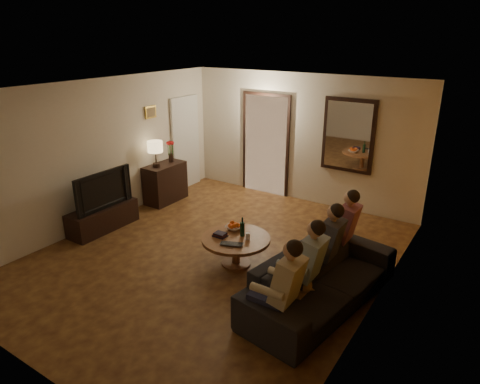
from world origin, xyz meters
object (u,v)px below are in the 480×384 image
Objects in this scene: tv at (99,189)px; person_b at (305,271)px; person_a at (282,294)px; wine_bottle at (242,226)px; laptop at (231,246)px; dresser at (165,183)px; person_d at (341,234)px; tv_stand at (103,218)px; dog at (288,290)px; table_lamp at (156,154)px; person_c at (325,251)px; bowl at (234,227)px; sofa at (321,279)px; coffee_table at (236,251)px.

tv is 4.07m from person_b.
tv is 0.97× the size of person_a.
wine_bottle is 0.94× the size of laptop.
person_d is at bearing -9.80° from dresser.
tv_stand is 2.30× the size of dog.
table_lamp is at bearing 0.00° from tv.
tv is 0.97× the size of person_b.
laptop is at bearing -82.50° from wine_bottle.
person_c is 4.63× the size of bowl.
person_b is at bearing -22.49° from table_lamp.
person_a is at bearing -101.97° from tv.
table_lamp reaches higher than dog.
sofa is at bearing -18.36° from table_lamp.
sofa is 9.32× the size of bowl.
person_b is 1.73m from bowl.
dresser is 0.75× the size of person_c.
tv is 4.08m from person_c.
person_d is (0.00, 0.60, 0.00)m from person_c.
table_lamp is 0.22× the size of sofa.
table_lamp reaches higher than dresser.
person_b reaches higher than tv_stand.
person_b is at bearing -90.00° from person_d.
laptop is (0.28, -0.50, -0.02)m from bowl.
dresser is at bearing 90.00° from table_lamp.
bowl is (2.51, -0.93, -0.59)m from table_lamp.
person_a reaches higher than coffee_table.
table_lamp reaches higher than person_c.
table_lamp reaches higher than person_d.
person_a is (4.06, -2.50, 0.20)m from dresser.
tv_stand is at bearing -90.00° from table_lamp.
person_b is (4.06, -1.68, -0.47)m from table_lamp.
table_lamp is 1.64× the size of laptop.
tv_stand is at bearing -166.98° from person_d.
dog is at bearing 149.28° from sofa.
tv_stand is 4.16× the size of wine_bottle.
dog is at bearing -26.85° from dresser.
person_a is 1.20m from person_c.
sofa is at bearing -19.32° from laptop.
tv is at bearing 176.32° from person_b.
dresser is 2.89× the size of wine_bottle.
coffee_table is at bearing -116.57° from wine_bottle.
person_d is (0.00, 1.80, 0.00)m from person_a.
wine_bottle is at bearing -156.73° from person_d.
wine_bottle reaches higher than coffee_table.
person_d reaches higher than dog.
laptop is (0.05, -0.38, -0.14)m from wine_bottle.
dog is (-0.20, -1.26, -0.32)m from person_d.
wine_bottle is (-1.13, 0.68, 0.32)m from dog.
table_lamp is 3.04m from coffee_table.
wine_bottle reaches higher than tv_stand.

